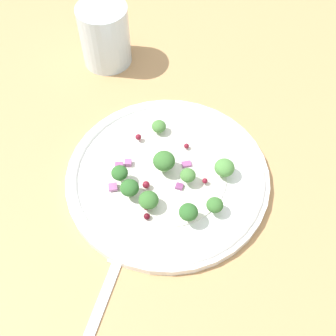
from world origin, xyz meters
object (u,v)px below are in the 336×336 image
broccoli_floret_2 (215,205)px  broccoli_floret_0 (159,127)px  fork (103,300)px  water_glass (105,35)px  plate (168,176)px  broccoli_floret_1 (147,198)px

broccoli_floret_2 → broccoli_floret_0: bearing=-97.2°
fork → water_glass: water_glass is taller
plate → broccoli_floret_0: size_ratio=13.18×
broccoli_floret_1 → broccoli_floret_2: (-6.22, 5.67, -0.04)cm
broccoli_floret_2 → plate: bearing=-80.2°
plate → water_glass: size_ratio=2.75×
broccoli_floret_0 → water_glass: (-2.70, -18.52, 2.47)cm
fork → water_glass: 40.70cm
water_glass → fork: bearing=57.7°
broccoli_floret_0 → fork: size_ratio=0.13×
broccoli_floret_2 → fork: broccoli_floret_2 is taller
broccoli_floret_0 → broccoli_floret_1: bearing=47.8°
broccoli_floret_1 → broccoli_floret_2: size_ratio=1.18×
plate → fork: (15.71, 9.03, -0.61)cm
broccoli_floret_1 → water_glass: (-10.76, -27.40, 2.10)cm
broccoli_floret_0 → fork: (18.92, 15.64, -2.21)cm
fork → broccoli_floret_2: bearing=-176.3°
plate → broccoli_floret_2: bearing=99.8°
broccoli_floret_1 → water_glass: 29.51cm
broccoli_floret_1 → water_glass: water_glass is taller
broccoli_floret_0 → water_glass: 18.88cm
plate → broccoli_floret_1: bearing=25.0°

